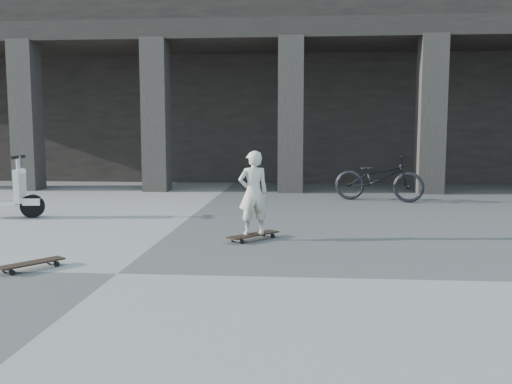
# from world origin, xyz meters

# --- Properties ---
(ground) EXTENTS (90.00, 90.00, 0.00)m
(ground) POSITION_xyz_m (0.00, 0.00, 0.00)
(ground) COLOR #4B4B48
(ground) RESTS_ON ground
(colonnade) EXTENTS (28.00, 8.82, 6.00)m
(colonnade) POSITION_xyz_m (-0.00, 13.77, 3.03)
(colonnade) COLOR black
(colonnade) RESTS_ON ground
(longboard) EXTENTS (0.74, 0.79, 0.09)m
(longboard) POSITION_xyz_m (1.35, 2.00, 0.07)
(longboard) COLOR black
(longboard) RESTS_ON ground
(skateboard_spare) EXTENTS (0.60, 0.70, 0.09)m
(skateboard_spare) POSITION_xyz_m (-1.03, 0.09, 0.07)
(skateboard_spare) COLOR black
(skateboard_spare) RESTS_ON ground
(child) EXTENTS (0.51, 0.42, 1.21)m
(child) POSITION_xyz_m (1.35, 2.00, 0.69)
(child) COLOR beige
(child) RESTS_ON longboard
(bicycle) EXTENTS (2.14, 1.32, 1.06)m
(bicycle) POSITION_xyz_m (3.82, 6.74, 0.53)
(bicycle) COLOR black
(bicycle) RESTS_ON ground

